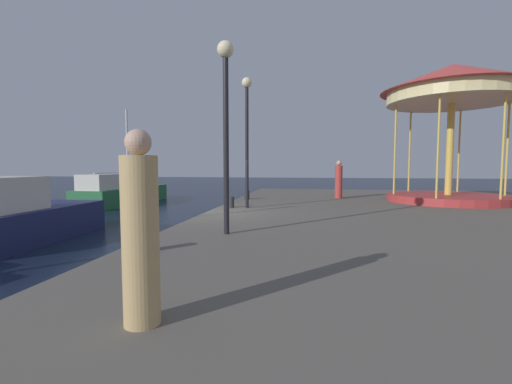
% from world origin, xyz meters
% --- Properties ---
extents(ground_plane, '(120.00, 120.00, 0.00)m').
position_xyz_m(ground_plane, '(0.00, 0.00, 0.00)').
color(ground_plane, black).
extents(quay_dock, '(14.71, 23.91, 0.80)m').
position_xyz_m(quay_dock, '(7.36, 0.00, 0.40)').
color(quay_dock, '#5B564F').
rests_on(quay_dock, ground).
extents(sailboat_green, '(2.31, 7.36, 5.82)m').
position_xyz_m(sailboat_green, '(-8.04, 8.30, 0.71)').
color(sailboat_green, '#236638').
rests_on(sailboat_green, ground).
extents(motorboat_navy, '(2.22, 4.90, 1.99)m').
position_xyz_m(motorboat_navy, '(-5.16, -1.83, 0.74)').
color(motorboat_navy, '#19214C').
rests_on(motorboat_navy, ground).
extents(carousel, '(5.64, 5.64, 5.67)m').
position_xyz_m(carousel, '(9.06, 4.64, 5.08)').
color(carousel, '#B23333').
rests_on(carousel, quay_dock).
extents(lamp_post_near_edge, '(0.36, 0.36, 4.15)m').
position_xyz_m(lamp_post_near_edge, '(1.56, -3.59, 3.65)').
color(lamp_post_near_edge, black).
rests_on(lamp_post_near_edge, quay_dock).
extents(lamp_post_mid_promenade, '(0.36, 0.36, 4.60)m').
position_xyz_m(lamp_post_mid_promenade, '(1.11, 1.20, 3.92)').
color(lamp_post_mid_promenade, black).
rests_on(lamp_post_mid_promenade, quay_dock).
extents(bollard_south, '(0.24, 0.24, 0.40)m').
position_xyz_m(bollard_south, '(0.49, 4.40, 1.00)').
color(bollard_south, '#2D2D33').
rests_on(bollard_south, quay_dock).
extents(bollard_north, '(0.24, 0.24, 0.40)m').
position_xyz_m(bollard_north, '(0.52, 1.15, 1.00)').
color(bollard_north, '#2D2D33').
rests_on(bollard_north, quay_dock).
extents(bollard_center, '(0.24, 0.24, 0.40)m').
position_xyz_m(bollard_center, '(0.51, -5.36, 1.00)').
color(bollard_center, '#2D2D33').
rests_on(bollard_center, quay_dock).
extents(person_mid_promenade, '(0.34, 0.34, 1.82)m').
position_xyz_m(person_mid_promenade, '(1.84, -7.95, 1.66)').
color(person_mid_promenade, tan).
rests_on(person_mid_promenade, quay_dock).
extents(person_by_the_water, '(0.34, 0.34, 1.76)m').
position_xyz_m(person_by_the_water, '(4.64, 5.61, 1.63)').
color(person_by_the_water, '#B23833').
rests_on(person_by_the_water, quay_dock).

